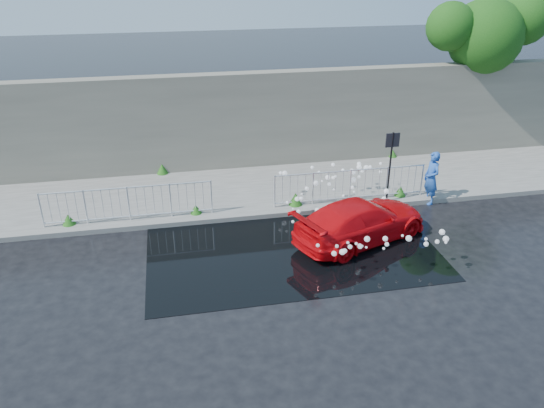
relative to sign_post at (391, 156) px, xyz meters
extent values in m
plane|color=black|center=(-4.20, -3.10, -1.72)|extent=(90.00, 90.00, 0.00)
cube|color=#5B5B57|center=(-4.20, 1.90, -1.65)|extent=(30.00, 4.00, 0.15)
cube|color=#5B5B57|center=(-4.20, -0.10, -1.64)|extent=(30.00, 0.25, 0.16)
cube|color=#615D52|center=(-4.20, 4.10, 0.18)|extent=(30.00, 0.60, 3.50)
cube|color=black|center=(-3.70, -2.10, -1.72)|extent=(8.00, 5.00, 0.01)
cylinder|color=black|center=(0.00, 0.00, -0.47)|extent=(0.06, 0.06, 2.50)
cube|color=black|center=(0.00, 0.00, 0.53)|extent=(0.45, 0.04, 0.45)
cylinder|color=#332114|center=(5.80, 5.10, 0.78)|extent=(0.36, 0.36, 5.00)
sphere|color=#0F380D|center=(5.30, 4.30, 2.88)|extent=(2.85, 2.85, 2.85)
sphere|color=#0F380D|center=(6.80, 4.30, 3.48)|extent=(1.98, 1.98, 1.98)
sphere|color=#0F380D|center=(3.80, 4.30, 3.28)|extent=(1.81, 1.81, 1.81)
cylinder|color=silver|center=(-10.70, 0.25, -1.02)|extent=(0.05, 0.05, 1.10)
cylinder|color=silver|center=(-5.70, 0.25, -1.02)|extent=(0.05, 0.05, 1.10)
cylinder|color=silver|center=(-8.20, 0.25, -0.50)|extent=(5.00, 0.04, 0.04)
cylinder|color=silver|center=(-8.20, 0.25, -1.45)|extent=(5.00, 0.04, 0.04)
cylinder|color=silver|center=(-3.70, 0.25, -1.02)|extent=(0.05, 0.05, 1.10)
cylinder|color=silver|center=(1.30, 0.25, -1.02)|extent=(0.05, 0.05, 1.10)
cylinder|color=silver|center=(-1.20, 0.25, -0.50)|extent=(5.00, 0.04, 0.04)
cylinder|color=silver|center=(-1.20, 0.25, -1.45)|extent=(5.00, 0.04, 0.04)
cone|color=#185316|center=(-10.00, 0.30, -1.41)|extent=(0.40, 0.40, 0.33)
cone|color=#185316|center=(-6.20, 0.30, -1.42)|extent=(0.36, 0.36, 0.30)
cone|color=#185316|center=(-3.00, 0.30, -1.37)|extent=(0.44, 0.44, 0.42)
cone|color=#185316|center=(0.60, 0.30, -1.40)|extent=(0.38, 0.38, 0.34)
cone|color=#185316|center=(-7.20, 3.80, -1.39)|extent=(0.42, 0.42, 0.37)
cone|color=#185316|center=(1.80, 3.80, -1.43)|extent=(0.34, 0.34, 0.28)
sphere|color=white|center=(-1.63, -0.66, -1.29)|extent=(0.11, 0.11, 0.11)
sphere|color=white|center=(-2.25, 1.12, -0.66)|extent=(0.12, 0.12, 0.12)
sphere|color=white|center=(-2.90, -0.08, -1.03)|extent=(0.07, 0.07, 0.07)
sphere|color=white|center=(-1.10, -0.90, -1.55)|extent=(0.09, 0.09, 0.09)
sphere|color=white|center=(-2.11, 0.41, -0.86)|extent=(0.07, 0.07, 0.07)
sphere|color=white|center=(-0.77, 0.63, -0.91)|extent=(0.11, 0.11, 0.11)
sphere|color=white|center=(-0.12, -0.19, -1.13)|extent=(0.17, 0.17, 0.17)
sphere|color=white|center=(-1.91, 0.46, -0.77)|extent=(0.16, 0.16, 0.16)
sphere|color=white|center=(-3.13, -0.41, -1.03)|extent=(0.15, 0.15, 0.15)
sphere|color=white|center=(-0.68, 0.92, -0.69)|extent=(0.17, 0.17, 0.17)
sphere|color=white|center=(-1.81, -0.42, -1.33)|extent=(0.17, 0.17, 0.17)
sphere|color=white|center=(-2.36, 0.25, -0.84)|extent=(0.17, 0.17, 0.17)
sphere|color=white|center=(-3.40, -0.25, -1.20)|extent=(0.09, 0.09, 0.09)
sphere|color=white|center=(-2.56, -0.70, -1.33)|extent=(0.15, 0.15, 0.15)
sphere|color=white|center=(-3.39, -0.99, -1.49)|extent=(0.09, 0.09, 0.09)
sphere|color=white|center=(-2.66, 0.22, -1.00)|extent=(0.13, 0.13, 0.13)
sphere|color=white|center=(-1.06, 0.34, -0.88)|extent=(0.17, 0.17, 0.17)
sphere|color=white|center=(-1.72, 0.47, -0.81)|extent=(0.12, 0.12, 0.12)
sphere|color=white|center=(-0.32, -0.50, -1.24)|extent=(0.16, 0.16, 0.16)
sphere|color=white|center=(0.00, 0.70, -0.83)|extent=(0.10, 0.10, 0.10)
sphere|color=white|center=(-1.53, 1.13, -0.62)|extent=(0.13, 0.13, 0.13)
sphere|color=white|center=(-0.48, 0.79, -0.68)|extent=(0.18, 0.18, 0.18)
sphere|color=white|center=(-0.31, 0.87, -0.70)|extent=(0.13, 0.13, 0.13)
sphere|color=white|center=(-2.98, -0.33, -1.07)|extent=(0.13, 0.13, 0.13)
sphere|color=white|center=(-1.61, -0.32, -1.09)|extent=(0.08, 0.08, 0.08)
sphere|color=white|center=(-3.39, 0.85, -0.66)|extent=(0.11, 0.11, 0.11)
sphere|color=white|center=(-2.31, -0.76, -1.38)|extent=(0.12, 0.12, 0.12)
sphere|color=white|center=(-3.13, -0.65, -1.34)|extent=(0.13, 0.13, 0.13)
sphere|color=white|center=(-0.59, 0.83, -0.80)|extent=(0.12, 0.12, 0.12)
sphere|color=white|center=(-1.90, 0.27, -0.93)|extent=(0.13, 0.13, 0.13)
sphere|color=white|center=(-0.18, -1.03, -1.41)|extent=(0.08, 0.08, 0.08)
sphere|color=white|center=(-3.31, -0.67, -1.23)|extent=(0.06, 0.06, 0.06)
sphere|color=white|center=(-1.18, 0.08, -1.02)|extent=(0.11, 0.11, 0.11)
sphere|color=white|center=(-2.08, 0.88, -0.73)|extent=(0.08, 0.08, 0.08)
sphere|color=white|center=(-3.19, 1.09, -0.78)|extent=(0.17, 0.17, 0.17)
sphere|color=white|center=(-1.23, -0.22, -1.04)|extent=(0.07, 0.07, 0.07)
sphere|color=white|center=(0.12, 1.03, -0.66)|extent=(0.10, 0.10, 0.10)
sphere|color=white|center=(-0.86, 0.93, -0.87)|extent=(0.15, 0.15, 0.15)
sphere|color=white|center=(-0.93, 0.91, -0.79)|extent=(0.14, 0.14, 0.14)
sphere|color=white|center=(-1.29, 0.80, -0.71)|extent=(0.11, 0.11, 0.11)
sphere|color=white|center=(-1.87, -0.13, -0.94)|extent=(0.07, 0.07, 0.07)
sphere|color=white|center=(-1.61, 0.54, -0.79)|extent=(0.09, 0.09, 0.09)
sphere|color=white|center=(-0.58, 1.20, -0.69)|extent=(0.15, 0.15, 0.15)
sphere|color=white|center=(-1.47, -0.56, -1.21)|extent=(0.08, 0.08, 0.08)
sphere|color=white|center=(-0.32, -3.44, -1.06)|extent=(0.09, 0.09, 0.09)
sphere|color=white|center=(-2.85, -2.96, -1.28)|extent=(0.06, 0.06, 0.06)
sphere|color=white|center=(-2.76, -3.32, -1.07)|extent=(0.10, 0.10, 0.10)
sphere|color=white|center=(-1.95, -3.03, -1.33)|extent=(0.08, 0.08, 0.08)
sphere|color=white|center=(-0.04, -3.69, -0.74)|extent=(0.16, 0.16, 0.16)
sphere|color=white|center=(-1.44, -3.31, -1.29)|extent=(0.08, 0.08, 0.08)
sphere|color=white|center=(-3.31, -3.41, -0.93)|extent=(0.10, 0.10, 0.10)
sphere|color=white|center=(-0.13, -4.06, -0.73)|extent=(0.16, 0.16, 0.16)
sphere|color=white|center=(-1.06, -3.89, -0.71)|extent=(0.16, 0.16, 0.16)
sphere|color=white|center=(-2.64, -3.80, -0.71)|extent=(0.07, 0.07, 0.07)
sphere|color=white|center=(-2.93, -4.23, -0.69)|extent=(0.15, 0.15, 0.15)
sphere|color=white|center=(-2.04, -3.08, -1.29)|extent=(0.14, 0.14, 0.14)
sphere|color=white|center=(-3.09, -4.09, -0.80)|extent=(0.13, 0.13, 0.13)
sphere|color=white|center=(-1.46, -3.37, -0.96)|extent=(0.15, 0.15, 0.15)
sphere|color=white|center=(-2.30, -4.16, -0.67)|extent=(0.06, 0.06, 0.06)
sphere|color=white|center=(-0.18, -4.17, -0.76)|extent=(0.07, 0.07, 0.07)
sphere|color=white|center=(-2.12, -3.74, -0.70)|extent=(0.16, 0.16, 0.16)
sphere|color=white|center=(-0.12, -3.66, -1.03)|extent=(0.12, 0.12, 0.12)
sphere|color=white|center=(-2.13, -3.38, -1.14)|extent=(0.09, 0.09, 0.09)
sphere|color=white|center=(-2.68, -4.07, -0.66)|extent=(0.12, 0.12, 0.12)
sphere|color=white|center=(-0.68, -4.11, -0.79)|extent=(0.13, 0.13, 0.13)
sphere|color=white|center=(-1.57, -3.75, -0.90)|extent=(0.12, 0.12, 0.12)
sphere|color=white|center=(-0.93, -3.28, -0.98)|extent=(0.07, 0.07, 0.07)
sphere|color=white|center=(-2.26, -3.39, -1.01)|extent=(0.08, 0.08, 0.08)
sphere|color=white|center=(-2.64, -3.61, -1.06)|extent=(0.13, 0.13, 0.13)
imported|color=red|center=(-1.63, -1.99, -1.12)|extent=(4.50, 3.14, 1.21)
imported|color=#2455B4|center=(1.45, -0.10, -0.84)|extent=(0.48, 0.68, 1.78)
camera|label=1|loc=(-6.71, -14.69, 5.94)|focal=35.00mm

